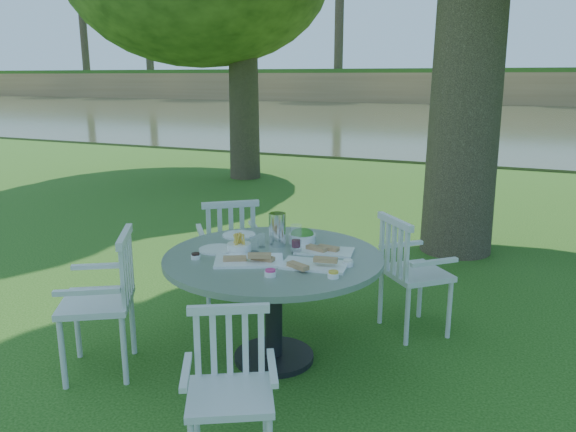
% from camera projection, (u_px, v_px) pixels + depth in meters
% --- Properties ---
extents(ground, '(140.00, 140.00, 0.00)m').
position_uv_depth(ground, '(278.00, 323.00, 4.55)').
color(ground, '#18420D').
rests_on(ground, ground).
extents(table, '(1.48, 1.48, 0.77)m').
position_uv_depth(table, '(273.00, 274.00, 3.82)').
color(table, black).
rests_on(table, ground).
extents(chair_ne, '(0.64, 0.64, 0.92)m').
position_uv_depth(chair_ne, '(406.00, 266.00, 4.26)').
color(chair_ne, silver).
rests_on(chair_ne, ground).
extents(chair_nw, '(0.65, 0.64, 0.94)m').
position_uv_depth(chair_nw, '(230.00, 243.00, 4.81)').
color(chair_nw, silver).
rests_on(chair_nw, ground).
extents(chair_sw, '(0.64, 0.65, 0.96)m').
position_uv_depth(chair_sw, '(111.00, 292.00, 3.70)').
color(chair_sw, silver).
rests_on(chair_sw, ground).
extents(chair_se, '(0.55, 0.54, 0.82)m').
position_uv_depth(chair_se, '(230.00, 377.00, 2.80)').
color(chair_se, silver).
rests_on(chair_se, ground).
extents(tableware, '(1.13, 0.87, 0.24)m').
position_uv_depth(tableware, '(278.00, 245.00, 3.86)').
color(tableware, white).
rests_on(tableware, table).
extents(river, '(100.00, 28.00, 0.12)m').
position_uv_depth(river, '(494.00, 121.00, 24.97)').
color(river, '#383E24').
rests_on(river, ground).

